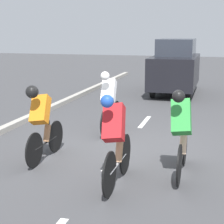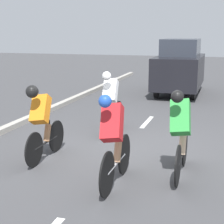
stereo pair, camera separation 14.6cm
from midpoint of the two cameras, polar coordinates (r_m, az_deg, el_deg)
name	(u,v)px [view 1 (the left image)]	position (r m, az deg, el deg)	size (l,w,h in m)	color
ground_plane	(124,147)	(8.23, 1.38, -5.29)	(60.00, 60.00, 0.00)	#424244
lane_stripe_mid	(114,159)	(7.46, -0.24, -7.15)	(0.12, 1.40, 0.01)	white
lane_stripe_far	(145,122)	(10.45, 4.61, -1.49)	(0.12, 1.40, 0.01)	white
cyclist_white	(109,101)	(9.19, -0.86, 1.74)	(0.37, 1.73, 1.54)	black
cyclist_red	(115,139)	(5.99, -0.21, -4.10)	(0.40, 1.71, 1.55)	black
cyclist_orange	(41,120)	(7.30, -11.27, -1.22)	(0.39, 1.62, 1.51)	black
cyclist_green	(181,131)	(6.49, 9.90, -2.89)	(0.39, 1.72, 1.55)	black
support_car	(175,67)	(15.19, 9.35, 6.84)	(1.70, 3.87, 2.17)	black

